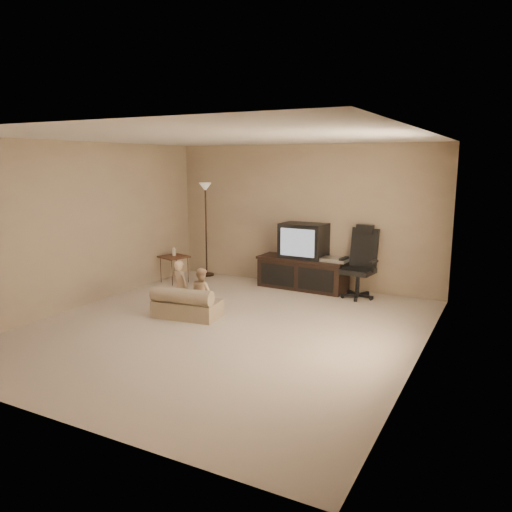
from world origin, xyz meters
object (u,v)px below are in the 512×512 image
at_px(office_chair, 360,272).
at_px(toddler_right, 202,293).
at_px(side_table, 174,257).
at_px(child_sofa, 186,305).
at_px(toddler_left, 180,287).
at_px(tv_stand, 303,262).
at_px(floor_lamp, 206,208).

bearing_deg(office_chair, toddler_right, -121.69).
relative_size(side_table, child_sofa, 0.68).
bearing_deg(child_sofa, office_chair, 42.92).
bearing_deg(side_table, toddler_left, -50.66).
bearing_deg(office_chair, tv_stand, -179.51).
relative_size(tv_stand, child_sofa, 1.65).
height_order(side_table, floor_lamp, floor_lamp).
relative_size(side_table, toddler_left, 0.85).
relative_size(tv_stand, floor_lamp, 0.90).
xyz_separation_m(tv_stand, child_sofa, (-0.85, -2.34, -0.29)).
xyz_separation_m(tv_stand, floor_lamp, (-2.06, 0.06, 0.84)).
height_order(tv_stand, toddler_left, tv_stand).
height_order(tv_stand, child_sofa, tv_stand).
bearing_deg(side_table, tv_stand, 17.05).
height_order(tv_stand, office_chair, office_chair).
height_order(tv_stand, side_table, tv_stand).
distance_m(side_table, toddler_right, 2.23).
distance_m(floor_lamp, toddler_left, 2.62).
height_order(office_chair, toddler_right, office_chair).
relative_size(office_chair, child_sofa, 1.20).
distance_m(side_table, floor_lamp, 1.15).
bearing_deg(floor_lamp, office_chair, -3.29).
bearing_deg(toddler_left, side_table, -37.42).
xyz_separation_m(office_chair, toddler_left, (-2.10, -2.06, -0.03)).
height_order(toddler_left, toddler_right, toddler_left).
bearing_deg(office_chair, side_table, -163.05).
bearing_deg(toddler_right, side_table, -21.31).
relative_size(office_chair, toddler_left, 1.51).
bearing_deg(side_table, floor_lamp, 74.19).
relative_size(floor_lamp, child_sofa, 1.83).
bearing_deg(toddler_left, office_chair, -122.23).
bearing_deg(side_table, toddler_right, -43.25).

